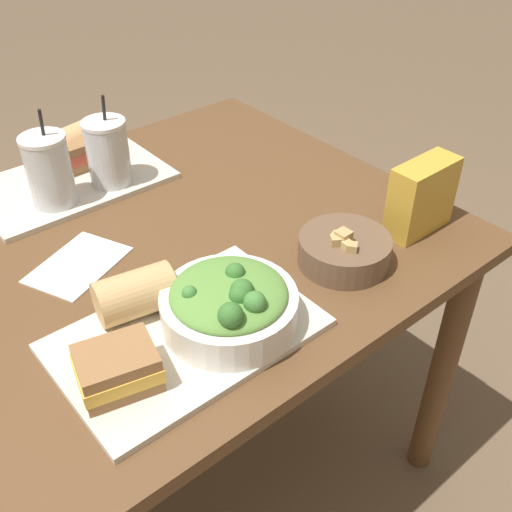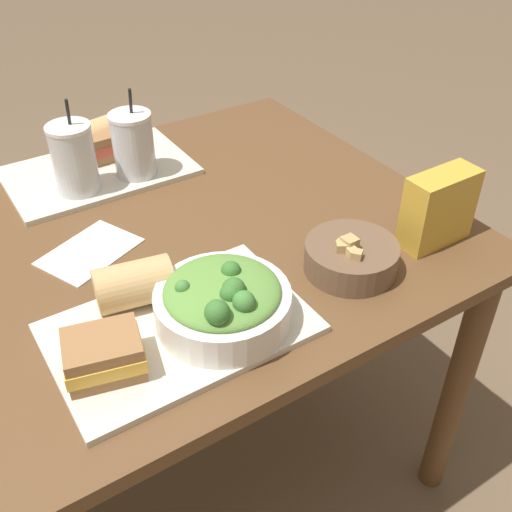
% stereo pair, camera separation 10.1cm
% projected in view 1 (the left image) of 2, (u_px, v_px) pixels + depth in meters
% --- Properties ---
extents(ground_plane, '(12.00, 12.00, 0.00)m').
position_uv_depth(ground_plane, '(147.00, 486.00, 1.59)').
color(ground_plane, brown).
extents(dining_table, '(1.36, 0.94, 0.75)m').
position_uv_depth(dining_table, '(111.00, 299.00, 1.19)').
color(dining_table, brown).
rests_on(dining_table, ground_plane).
extents(tray_near, '(0.42, 0.27, 0.01)m').
position_uv_depth(tray_near, '(187.00, 334.00, 0.97)').
color(tray_near, beige).
rests_on(tray_near, dining_table).
extents(tray_far, '(0.42, 0.27, 0.01)m').
position_uv_depth(tray_far, '(72.00, 182.00, 1.37)').
color(tray_far, beige).
rests_on(tray_far, dining_table).
extents(salad_bowl, '(0.22, 0.22, 0.10)m').
position_uv_depth(salad_bowl, '(230.00, 303.00, 0.96)').
color(salad_bowl, white).
rests_on(salad_bowl, tray_near).
extents(soup_bowl, '(0.17, 0.17, 0.08)m').
position_uv_depth(soup_bowl, '(344.00, 249.00, 1.12)').
color(soup_bowl, brown).
rests_on(soup_bowl, dining_table).
extents(sandwich_near, '(0.13, 0.12, 0.06)m').
position_uv_depth(sandwich_near, '(118.00, 368.00, 0.86)').
color(sandwich_near, olive).
rests_on(sandwich_near, tray_near).
extents(baguette_near, '(0.14, 0.10, 0.08)m').
position_uv_depth(baguette_near, '(137.00, 293.00, 0.98)').
color(baguette_near, tan).
rests_on(baguette_near, tray_near).
extents(sandwich_far, '(0.13, 0.09, 0.06)m').
position_uv_depth(sandwich_far, '(76.00, 153.00, 1.40)').
color(sandwich_far, olive).
rests_on(sandwich_far, tray_far).
extents(baguette_far, '(0.12, 0.10, 0.08)m').
position_uv_depth(baguette_far, '(70.00, 143.00, 1.42)').
color(baguette_far, tan).
rests_on(baguette_far, tray_far).
extents(drink_cup_dark, '(0.09, 0.09, 0.21)m').
position_uv_depth(drink_cup_dark, '(50.00, 172.00, 1.24)').
color(drink_cup_dark, silver).
rests_on(drink_cup_dark, tray_far).
extents(drink_cup_red, '(0.09, 0.09, 0.20)m').
position_uv_depth(drink_cup_red, '(108.00, 154.00, 1.31)').
color(drink_cup_red, silver).
rests_on(drink_cup_red, tray_far).
extents(chip_bag, '(0.15, 0.06, 0.15)m').
position_uv_depth(chip_bag, '(422.00, 197.00, 1.18)').
color(chip_bag, gold).
rests_on(chip_bag, dining_table).
extents(napkin_folded, '(0.21, 0.19, 0.00)m').
position_uv_depth(napkin_folded, '(78.00, 265.00, 1.13)').
color(napkin_folded, white).
rests_on(napkin_folded, dining_table).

